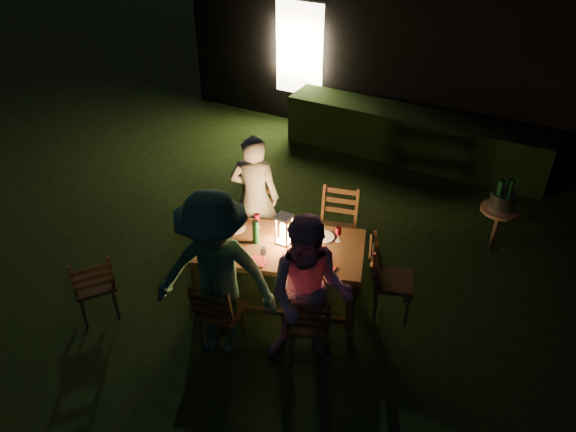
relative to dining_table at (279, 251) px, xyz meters
The scene contains 29 objects.
garden_envelope 6.49m from the dining_table, 83.15° to the left, with size 40.00×40.00×3.20m.
dining_table is the anchor object (origin of this frame).
chair_near_left 0.98m from the dining_table, 102.53° to the right, with size 0.48×0.51×0.92m.
chair_near_right 0.98m from the dining_table, 41.66° to the right, with size 0.54×0.56×0.92m.
chair_far_left 0.98m from the dining_table, 138.25° to the left, with size 0.50×0.52×0.90m.
chair_far_right 1.02m from the dining_table, 72.35° to the left, with size 0.54×0.57×1.00m.
chair_end 1.29m from the dining_table, 17.93° to the left, with size 0.58×0.56×0.97m.
chair_spare 2.03m from the dining_table, 143.99° to the right, with size 0.61×0.60×0.93m.
person_house_side 0.94m from the dining_table, 136.71° to the left, with size 0.59×0.39×1.62m, color white.
person_opp_right 0.95m from the dining_table, 43.29° to the right, with size 0.82×0.64×1.68m, color pink.
person_opp_left 0.97m from the dining_table, 100.81° to the right, with size 1.20×0.69×1.85m, color #38704E.
lantern 0.24m from the dining_table, 62.95° to the left, with size 0.16×0.16×0.35m.
plate_far_left 0.60m from the dining_table, behind, with size 0.25×0.25×0.01m, color white.
plate_near_left 0.60m from the dining_table, 140.25° to the right, with size 0.25×0.25×0.01m, color white.
plate_far_right 0.51m from the dining_table, 44.00° to the left, with size 0.25×0.25×0.01m, color white.
plate_near_right 0.51m from the dining_table, ahead, with size 0.25×0.25×0.01m, color white.
wineglass_a 0.44m from the dining_table, 154.92° to the left, with size 0.06×0.06×0.18m, color #59070F, non-canonical shape.
wineglass_b 0.75m from the dining_table, 152.59° to the right, with size 0.06×0.06×0.18m, color #59070F, non-canonical shape.
wineglass_c 0.44m from the dining_table, 25.08° to the right, with size 0.06×0.06×0.18m, color #59070F, non-canonical shape.
wineglass_d 0.67m from the dining_table, 34.14° to the left, with size 0.06×0.06×0.18m, color #59070F, non-canonical shape.
wineglass_e 0.36m from the dining_table, 90.49° to the right, with size 0.06×0.06×0.18m, color silver, non-canonical shape.
bottle_table 0.33m from the dining_table, 162.05° to the right, with size 0.07×0.07×0.28m, color #0F471E.
napkin_left 0.36m from the dining_table, 97.17° to the right, with size 0.18×0.14×0.01m, color red.
napkin_right 0.63m from the dining_table, 10.66° to the right, with size 0.18×0.14×0.01m, color red.
phone 0.69m from the dining_table, 136.23° to the right, with size 0.14×0.07×0.01m, color black.
side_table 2.85m from the dining_table, 46.83° to the left, with size 0.47×0.47×0.63m.
ice_bucket 2.85m from the dining_table, 46.83° to the left, with size 0.30×0.30×0.22m, color #A5A8AD.
bottle_bucket_a 2.79m from the dining_table, 47.01° to the left, with size 0.07×0.07×0.32m, color #0F471E.
bottle_bucket_b 2.91m from the dining_table, 46.65° to the left, with size 0.07×0.07×0.32m, color #0F471E.
Camera 1 is at (1.58, -4.43, 4.38)m, focal length 35.00 mm.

